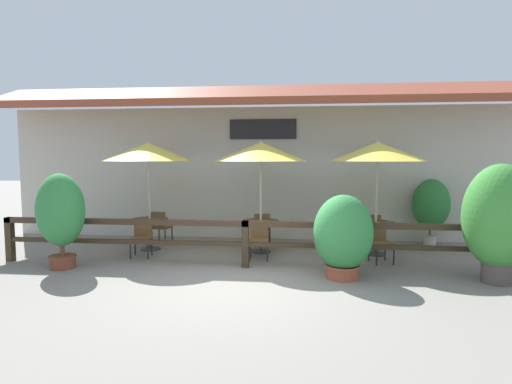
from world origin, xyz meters
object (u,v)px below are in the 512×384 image
object	(u,v)px
potted_plant_broad_leaf	(61,213)
chair_far_streetside	(380,240)
potted_plant_tall_tropical	(431,205)
chair_near_wallside	(161,226)
dining_table_near	(150,225)
chair_middle_wallside	(262,228)
patio_umbrella_far	(378,152)
dining_table_far	(376,229)
chair_near_streetside	(142,236)
chair_middle_streetside	(259,238)
dining_table_middle	(261,227)
potted_plant_corner_fern	(343,235)
patio_umbrella_near	(148,152)
chair_far_wallside	(371,229)
potted_plant_small_flowering	(499,219)
patio_umbrella_middle	(261,152)

from	to	relation	value
potted_plant_broad_leaf	chair_far_streetside	bearing A→B (deg)	9.77
potted_plant_tall_tropical	chair_near_wallside	bearing A→B (deg)	-176.18
dining_table_near	chair_middle_wallside	world-z (taller)	chair_middle_wallside
dining_table_near	potted_plant_tall_tropical	bearing A→B (deg)	9.47
patio_umbrella_far	dining_table_far	xyz separation A→B (m)	(0.00, -0.00, -1.76)
chair_far_streetside	chair_near_streetside	bearing A→B (deg)	165.65
patio_umbrella_far	potted_plant_broad_leaf	xyz separation A→B (m)	(-6.52, -1.81, -1.24)
dining_table_near	chair_middle_streetside	bearing A→B (deg)	-13.54
chair_near_streetside	patio_umbrella_far	bearing A→B (deg)	-0.18
dining_table_middle	dining_table_far	xyz separation A→B (m)	(2.65, 0.04, 0.00)
chair_far_streetside	potted_plant_corner_fern	size ratio (longest dim) A/B	0.54
potted_plant_broad_leaf	potted_plant_tall_tropical	distance (m)	8.61
patio_umbrella_near	dining_table_middle	bearing A→B (deg)	-0.29
chair_far_wallside	dining_table_middle	bearing A→B (deg)	14.76
chair_near_wallside	potted_plant_tall_tropical	bearing A→B (deg)	-166.98
chair_near_streetside	potted_plant_broad_leaf	bearing A→B (deg)	-146.57
chair_middle_streetside	chair_far_streetside	distance (m)	2.59
potted_plant_corner_fern	potted_plant_small_flowering	distance (m)	2.73
potted_plant_tall_tropical	chair_far_streetside	bearing A→B (deg)	-131.53
chair_far_streetside	chair_far_wallside	size ratio (longest dim) A/B	1.00
patio_umbrella_near	potted_plant_broad_leaf	size ratio (longest dim) A/B	1.37
dining_table_middle	potted_plant_tall_tropical	world-z (taller)	potted_plant_tall_tropical
chair_near_wallside	potted_plant_small_flowering	distance (m)	7.57
patio_umbrella_middle	patio_umbrella_near	bearing A→B (deg)	179.71
dining_table_middle	chair_far_wallside	bearing A→B (deg)	15.30
potted_plant_small_flowering	chair_far_streetside	bearing A→B (deg)	145.04
chair_near_wallside	chair_far_streetside	size ratio (longest dim) A/B	1.00
patio_umbrella_far	dining_table_far	world-z (taller)	patio_umbrella_far
chair_near_streetside	chair_middle_streetside	distance (m)	2.65
dining_table_near	potted_plant_tall_tropical	world-z (taller)	potted_plant_tall_tropical
potted_plant_small_flowering	potted_plant_tall_tropical	size ratio (longest dim) A/B	1.25
chair_far_wallside	chair_near_streetside	bearing A→B (deg)	14.36
patio_umbrella_near	potted_plant_corner_fern	bearing A→B (deg)	-23.44
chair_far_wallside	potted_plant_corner_fern	bearing A→B (deg)	68.68
chair_middle_wallside	dining_table_far	xyz separation A→B (m)	(2.67, -0.60, 0.13)
dining_table_far	potted_plant_corner_fern	distance (m)	2.17
patio_umbrella_middle	potted_plant_broad_leaf	size ratio (longest dim) A/B	1.37
chair_middle_wallside	patio_umbrella_far	world-z (taller)	patio_umbrella_far
potted_plant_tall_tropical	dining_table_middle	bearing A→B (deg)	-164.52
chair_near_streetside	dining_table_middle	xyz separation A→B (m)	(2.63, 0.68, 0.13)
dining_table_far	potted_plant_corner_fern	bearing A→B (deg)	-116.54
chair_middle_wallside	potted_plant_tall_tropical	distance (m)	4.31
patio_umbrella_far	potted_plant_corner_fern	bearing A→B (deg)	-116.54
chair_near_streetside	chair_middle_streetside	xyz separation A→B (m)	(2.65, 0.04, 0.00)
dining_table_middle	chair_middle_streetside	world-z (taller)	chair_middle_streetside
patio_umbrella_near	dining_table_middle	world-z (taller)	patio_umbrella_near
patio_umbrella_near	dining_table_near	distance (m)	1.76
chair_middle_streetside	patio_umbrella_far	size ratio (longest dim) A/B	0.32
dining_table_far	chair_far_wallside	bearing A→B (deg)	87.47
dining_table_middle	chair_middle_wallside	size ratio (longest dim) A/B	1.02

